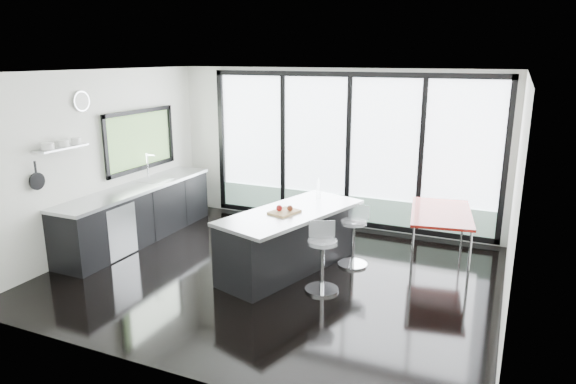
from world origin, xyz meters
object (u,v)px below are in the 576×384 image
at_px(bar_stool_near, 322,266).
at_px(red_table, 439,237).
at_px(bar_stool_far, 353,243).
at_px(island, 287,240).

bearing_deg(bar_stool_near, red_table, 28.40).
xyz_separation_m(bar_stool_far, red_table, (1.13, 0.63, 0.05)).
height_order(island, red_table, island).
xyz_separation_m(island, red_table, (1.94, 1.17, -0.07)).
xyz_separation_m(island, bar_stool_near, (0.69, -0.43, -0.11)).
bearing_deg(island, red_table, 31.17).
distance_m(bar_stool_near, red_table, 2.04).
distance_m(island, bar_stool_near, 0.82).
height_order(island, bar_stool_near, island).
bearing_deg(red_table, island, -148.83).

